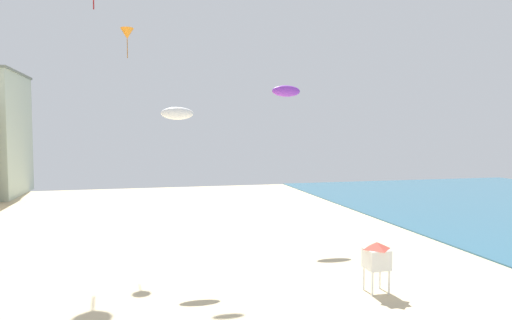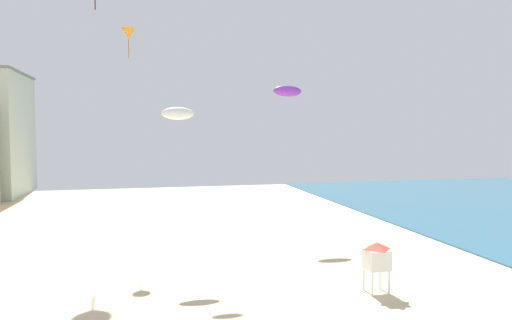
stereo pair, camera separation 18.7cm
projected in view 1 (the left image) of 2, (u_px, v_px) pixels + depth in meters
lifeguard_stand at (377, 256)px, 22.59m from camera, size 1.10×1.10×2.55m
kite_purple_parafoil at (286, 91)px, 35.40m from camera, size 2.28×0.63×0.89m
kite_orange_delta at (127, 34)px, 32.13m from camera, size 0.93×0.93×2.11m
kite_white_parafoil at (177, 113)px, 27.00m from camera, size 1.94×0.54×0.75m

